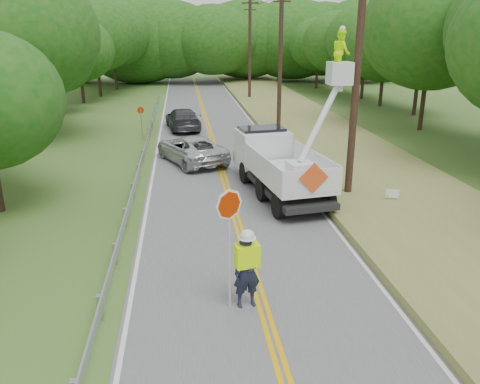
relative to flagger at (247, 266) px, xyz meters
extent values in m
plane|color=#395925|center=(0.42, -1.20, -1.17)|extent=(140.00, 140.00, 0.00)
cube|color=#535356|center=(0.42, 12.80, -1.16)|extent=(7.20, 96.00, 0.02)
cube|color=#F0A800|center=(0.32, 12.80, -1.14)|extent=(0.12, 96.00, 0.00)
cube|color=#F0A800|center=(0.52, 12.80, -1.14)|extent=(0.12, 96.00, 0.00)
cube|color=silver|center=(-3.03, 12.80, -1.14)|extent=(0.12, 96.00, 0.00)
cube|color=silver|center=(3.87, 12.80, -1.14)|extent=(0.12, 96.00, 0.00)
cube|color=#9DA0A5|center=(-3.68, -0.20, -0.82)|extent=(0.12, 0.14, 0.70)
cube|color=#9DA0A5|center=(-3.68, 2.80, -0.82)|extent=(0.12, 0.14, 0.70)
cube|color=#9DA0A5|center=(-3.68, 5.80, -0.82)|extent=(0.12, 0.14, 0.70)
cube|color=#9DA0A5|center=(-3.68, 8.80, -0.82)|extent=(0.12, 0.14, 0.70)
cube|color=#9DA0A5|center=(-3.68, 11.80, -0.82)|extent=(0.12, 0.14, 0.70)
cube|color=#9DA0A5|center=(-3.68, 14.80, -0.82)|extent=(0.12, 0.14, 0.70)
cube|color=#9DA0A5|center=(-3.68, 17.80, -0.82)|extent=(0.12, 0.14, 0.70)
cube|color=#9DA0A5|center=(-3.68, 20.80, -0.82)|extent=(0.12, 0.14, 0.70)
cube|color=#9DA0A5|center=(-3.68, 23.80, -0.82)|extent=(0.12, 0.14, 0.70)
cube|color=#9DA0A5|center=(-3.68, 26.80, -0.82)|extent=(0.12, 0.14, 0.70)
cube|color=#9DA0A5|center=(-3.68, 29.80, -0.82)|extent=(0.12, 0.14, 0.70)
cube|color=#9DA0A5|center=(-3.68, 32.80, -0.82)|extent=(0.12, 0.14, 0.70)
cube|color=#9DA0A5|center=(-3.68, 35.80, -0.82)|extent=(0.12, 0.14, 0.70)
cube|color=#9DA0A5|center=(-3.58, 13.80, -0.57)|extent=(0.05, 48.00, 0.34)
cylinder|color=black|center=(5.42, 7.80, 3.83)|extent=(0.30, 0.30, 10.00)
cylinder|color=black|center=(5.42, 22.80, 3.83)|extent=(0.30, 0.30, 10.00)
cube|color=black|center=(5.42, 22.80, 7.43)|extent=(1.20, 0.10, 0.10)
cylinder|color=black|center=(5.42, 37.80, 3.83)|extent=(0.30, 0.30, 10.00)
cube|color=black|center=(5.42, 37.80, 8.03)|extent=(1.60, 0.12, 0.12)
cube|color=black|center=(5.42, 37.80, 7.43)|extent=(1.20, 0.10, 0.10)
cube|color=olive|center=(7.52, 12.80, -1.02)|extent=(7.00, 96.00, 0.30)
cylinder|color=#332319|center=(-10.63, 20.49, 0.74)|extent=(0.32, 0.32, 3.83)
ellipsoid|color=#114F10|center=(-10.63, 20.49, 5.42)|extent=(8.93, 8.93, 7.85)
cylinder|color=#332319|center=(-11.64, 25.34, 0.14)|extent=(0.32, 0.32, 2.61)
ellipsoid|color=#114F10|center=(-11.64, 25.34, 3.33)|extent=(6.09, 6.09, 5.36)
cylinder|color=#332319|center=(-11.63, 31.53, 0.09)|extent=(0.32, 0.32, 2.52)
ellipsoid|color=#114F10|center=(-11.63, 31.53, 3.17)|extent=(5.88, 5.88, 5.17)
cylinder|color=#332319|center=(-10.95, 37.58, 0.29)|extent=(0.32, 0.32, 2.91)
ellipsoid|color=#114F10|center=(-10.95, 37.58, 3.85)|extent=(6.79, 6.79, 5.98)
cylinder|color=#332319|center=(-10.04, 42.29, 0.67)|extent=(0.32, 0.32, 3.67)
ellipsoid|color=#114F10|center=(-10.04, 42.29, 5.16)|extent=(8.57, 8.57, 7.54)
cylinder|color=#332319|center=(-9.10, 48.43, 0.68)|extent=(0.32, 0.32, 3.69)
ellipsoid|color=#114F10|center=(-9.10, 48.43, 5.18)|extent=(8.60, 8.60, 7.57)
cylinder|color=#332319|center=(15.39, 21.21, 0.84)|extent=(0.32, 0.32, 4.02)
ellipsoid|color=#114F10|center=(15.39, 21.21, 5.76)|extent=(9.38, 9.38, 8.26)
cylinder|color=#332319|center=(17.84, 27.14, 0.55)|extent=(0.32, 0.32, 3.44)
ellipsoid|color=#114F10|center=(17.84, 27.14, 4.76)|extent=(8.04, 8.04, 7.07)
cylinder|color=#332319|center=(17.01, 32.31, 0.40)|extent=(0.32, 0.32, 3.13)
ellipsoid|color=#114F10|center=(17.01, 32.31, 4.22)|extent=(7.30, 7.30, 6.42)
cylinder|color=#332319|center=(17.03, 37.15, 0.54)|extent=(0.32, 0.32, 3.42)
ellipsoid|color=#114F10|center=(17.03, 37.15, 4.73)|extent=(7.98, 7.98, 7.03)
cylinder|color=#332319|center=(15.48, 41.51, 0.43)|extent=(0.32, 0.32, 3.19)
ellipsoid|color=#114F10|center=(15.48, 41.51, 4.32)|extent=(7.44, 7.44, 6.54)
cylinder|color=#332319|center=(14.91, 46.81, 0.33)|extent=(0.32, 0.32, 2.99)
ellipsoid|color=#114F10|center=(14.91, 46.81, 3.98)|extent=(6.98, 6.98, 6.14)
ellipsoid|color=#114F10|center=(-20.59, 54.06, 4.33)|extent=(11.47, 8.60, 8.60)
ellipsoid|color=#114F10|center=(-16.62, 56.74, 4.33)|extent=(14.49, 10.87, 10.87)
ellipsoid|color=#114F10|center=(-11.73, 56.08, 4.33)|extent=(11.38, 8.54, 8.54)
ellipsoid|color=#114F10|center=(-6.91, 55.21, 4.33)|extent=(14.85, 11.14, 11.14)
ellipsoid|color=#114F10|center=(-2.57, 54.94, 4.33)|extent=(13.17, 9.88, 9.88)
ellipsoid|color=#114F10|center=(2.88, 53.20, 4.33)|extent=(11.68, 8.76, 8.76)
ellipsoid|color=#114F10|center=(7.48, 56.59, 4.33)|extent=(13.73, 10.30, 10.30)
ellipsoid|color=#114F10|center=(13.93, 55.78, 4.33)|extent=(14.12, 10.59, 10.59)
ellipsoid|color=#114F10|center=(17.85, 54.88, 4.33)|extent=(12.81, 9.61, 9.61)
ellipsoid|color=#114F10|center=(22.55, 52.87, 4.33)|extent=(13.97, 10.48, 10.48)
imported|color=#191E33|center=(0.01, 0.00, -0.16)|extent=(0.79, 0.59, 1.98)
cube|color=#C0FC00|center=(0.01, 0.00, 0.29)|extent=(0.66, 0.47, 0.60)
ellipsoid|color=white|center=(0.01, 0.00, 0.84)|extent=(0.37, 0.37, 0.30)
cylinder|color=#B7B7B7|center=(-0.44, -0.03, 0.24)|extent=(0.04, 0.04, 2.77)
cylinder|color=#AA2400|center=(-0.44, -0.03, 1.69)|extent=(0.68, 0.45, 0.79)
cylinder|color=black|center=(2.03, 5.88, -0.66)|extent=(0.45, 1.02, 0.98)
cylinder|color=black|center=(4.05, 6.18, -0.66)|extent=(0.45, 1.02, 0.98)
cylinder|color=black|center=(1.72, 7.90, -0.66)|extent=(0.45, 1.02, 0.98)
cylinder|color=black|center=(3.75, 8.20, -0.66)|extent=(0.45, 1.02, 0.98)
cylinder|color=black|center=(1.34, 10.43, -0.66)|extent=(0.45, 1.02, 0.98)
cylinder|color=black|center=(3.36, 10.73, -0.66)|extent=(0.45, 1.02, 0.98)
cube|color=black|center=(2.69, 8.35, -0.59)|extent=(3.10, 6.79, 0.26)
cube|color=silver|center=(2.80, 7.65, -0.07)|extent=(3.03, 5.00, 0.23)
cube|color=silver|center=(1.65, 7.47, 0.44)|extent=(0.76, 4.66, 0.92)
cube|color=silver|center=(3.94, 7.82, 0.44)|extent=(0.76, 4.66, 0.92)
cube|color=silver|center=(3.15, 5.34, 0.44)|extent=(2.34, 0.41, 0.92)
cube|color=silver|center=(2.28, 11.09, 0.23)|extent=(2.57, 2.27, 1.84)
cube|color=black|center=(2.25, 11.29, 0.90)|extent=(2.22, 1.62, 0.77)
cube|color=silver|center=(2.96, 6.53, 0.44)|extent=(1.05, 1.05, 0.82)
cube|color=silver|center=(4.72, 7.80, 4.05)|extent=(0.87, 0.87, 0.87)
imported|color=#C0FC00|center=(4.72, 7.80, 4.86)|extent=(0.62, 0.80, 1.65)
cube|color=#DD4A1C|center=(3.16, 5.27, 0.59)|extent=(1.15, 0.21, 1.16)
imported|color=silver|center=(-1.06, 14.44, -0.42)|extent=(4.24, 5.78, 1.46)
imported|color=#3A3B41|center=(-1.44, 23.46, -0.41)|extent=(2.74, 5.35, 1.49)
cylinder|color=#9DA0A5|center=(-4.10, 20.40, -0.16)|extent=(0.06, 0.06, 2.01)
cylinder|color=#AA2400|center=(-4.10, 20.40, 0.75)|extent=(0.46, 0.05, 0.46)
cube|color=white|center=(6.85, 6.59, -0.61)|extent=(0.48, 0.20, 0.35)
cylinder|color=#9DA0A5|center=(6.65, 6.59, -0.92)|extent=(0.02, 0.02, 0.50)
cylinder|color=#9DA0A5|center=(7.05, 6.59, -0.92)|extent=(0.02, 0.02, 0.50)
camera|label=1|loc=(-1.48, -10.74, 5.70)|focal=35.70mm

